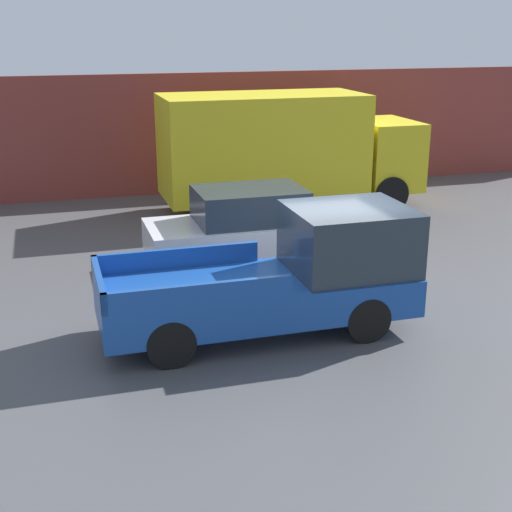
# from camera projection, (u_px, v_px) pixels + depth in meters

# --- Properties ---
(ground_plane) EXTENTS (60.00, 60.00, 0.00)m
(ground_plane) POSITION_uv_depth(u_px,v_px,m) (319.00, 308.00, 13.65)
(ground_plane) COLOR #4C4C4F
(building_wall) EXTENTS (28.00, 0.15, 3.74)m
(building_wall) POSITION_uv_depth(u_px,v_px,m) (201.00, 133.00, 22.59)
(building_wall) COLOR brown
(building_wall) RESTS_ON ground
(pickup_truck) EXTENTS (5.46, 2.02, 2.14)m
(pickup_truck) POSITION_uv_depth(u_px,v_px,m) (288.00, 276.00, 12.46)
(pickup_truck) COLOR #194799
(pickup_truck) RESTS_ON ground
(car) EXTENTS (4.29, 1.90, 1.76)m
(car) POSITION_uv_depth(u_px,v_px,m) (246.00, 227.00, 15.81)
(car) COLOR silver
(car) RESTS_ON ground
(delivery_truck) EXTENTS (7.45, 2.60, 3.33)m
(delivery_truck) POSITION_uv_depth(u_px,v_px,m) (283.00, 148.00, 20.35)
(delivery_truck) COLOR gold
(delivery_truck) RESTS_ON ground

